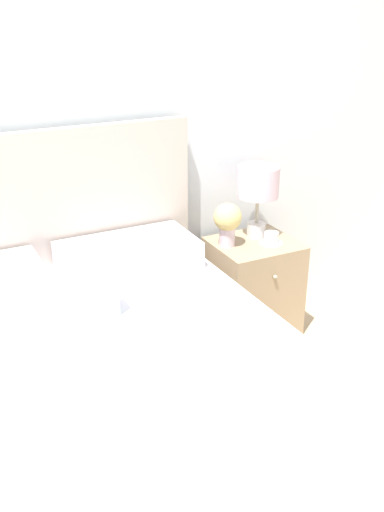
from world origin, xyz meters
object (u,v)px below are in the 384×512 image
object	(u,v)px
flower_vase	(228,221)
teacup	(271,239)
nightstand	(253,286)
bed	(108,415)
table_lamp	(258,186)

from	to	relation	value
flower_vase	teacup	distance (m)	0.27
nightstand	flower_vase	xyz separation A→B (m)	(-0.16, 0.03, 0.42)
nightstand	teacup	distance (m)	0.32
bed	teacup	bearing A→B (deg)	29.85
table_lamp	bed	bearing A→B (deg)	-145.43
bed	flower_vase	size ratio (longest dim) A/B	8.72
table_lamp	teacup	xyz separation A→B (m)	(0.02, -0.13, -0.27)
bed	teacup	size ratio (longest dim) A/B	16.38
nightstand	table_lamp	bearing A→B (deg)	53.67
bed	flower_vase	world-z (taller)	bed
table_lamp	teacup	distance (m)	0.30
bed	flower_vase	xyz separation A→B (m)	(0.98, 0.78, 0.39)
teacup	bed	bearing A→B (deg)	-150.15
teacup	nightstand	bearing A→B (deg)	143.30
table_lamp	flower_vase	world-z (taller)	table_lamp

